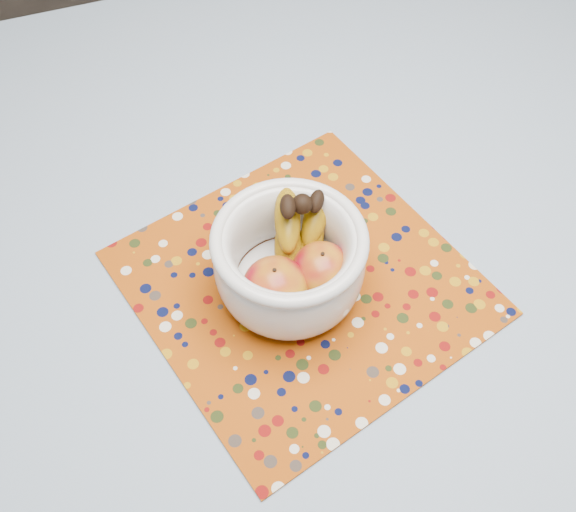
% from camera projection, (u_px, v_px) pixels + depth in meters
% --- Properties ---
extents(table, '(1.20, 1.20, 0.75)m').
position_uv_depth(table, '(327.00, 257.00, 1.06)').
color(table, brown).
rests_on(table, ground).
extents(tablecloth, '(1.32, 1.32, 0.01)m').
position_uv_depth(tablecloth, '(330.00, 225.00, 0.99)').
color(tablecloth, slate).
rests_on(tablecloth, table).
extents(placemat, '(0.52, 0.52, 0.00)m').
position_uv_depth(placemat, '(302.00, 283.00, 0.93)').
color(placemat, '#963E08').
rests_on(placemat, tablecloth).
extents(fruit_bowl, '(0.22, 0.20, 0.15)m').
position_uv_depth(fruit_bowl, '(294.00, 255.00, 0.87)').
color(fruit_bowl, silver).
rests_on(fruit_bowl, placemat).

